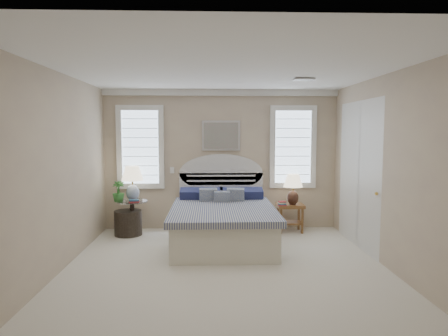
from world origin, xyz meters
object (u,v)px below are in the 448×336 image
lamp_right (293,186)px  bed (223,220)px  nightstand_right (290,212)px  floor_pot (128,223)px  side_table_left (132,214)px  lamp_left (132,179)px

lamp_right → bed: bearing=-154.0°
bed → nightstand_right: bearing=28.0°
floor_pot → nightstand_right: bearing=2.6°
lamp_right → side_table_left: bearing=-178.8°
nightstand_right → floor_pot: nightstand_right is taller
nightstand_right → floor_pot: 3.03m
side_table_left → nightstand_right: 2.95m
lamp_right → nightstand_right: bearing=134.9°
bed → nightstand_right: 1.47m
side_table_left → floor_pot: side_table_left is taller
lamp_left → lamp_right: bearing=0.0°
bed → floor_pot: size_ratio=4.56×
side_table_left → nightstand_right: bearing=1.9°
nightstand_right → bed: bearing=-152.0°
bed → lamp_left: (-1.65, 0.65, 0.64)m
lamp_left → bed: bearing=-21.6°
bed → floor_pot: bearing=162.1°
nightstand_right → lamp_left: bearing=-179.2°
bed → nightstand_right: bed is taller
lamp_right → lamp_left: bearing=-180.0°
bed → side_table_left: bearing=160.3°
side_table_left → lamp_left: size_ratio=0.98×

